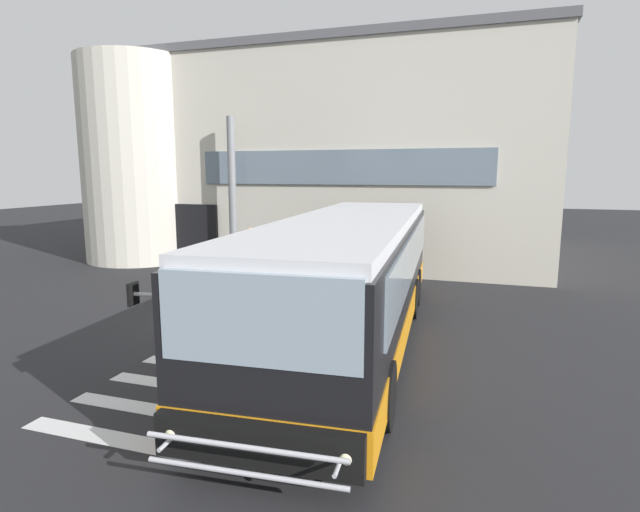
{
  "coord_description": "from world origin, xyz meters",
  "views": [
    {
      "loc": [
        6.0,
        -11.26,
        3.63
      ],
      "look_at": [
        1.98,
        0.94,
        1.5
      ],
      "focal_mm": 28.44,
      "sensor_mm": 36.0,
      "label": 1
    }
  ],
  "objects_px": {
    "entry_support_column": "(232,195)",
    "safety_bollard_yellow": "(253,270)",
    "bus_main_foreground": "(349,282)",
    "passenger_near_column": "(250,248)",
    "passenger_by_doorway": "(270,253)"
  },
  "relations": [
    {
      "from": "bus_main_foreground",
      "to": "safety_bollard_yellow",
      "type": "height_order",
      "value": "bus_main_foreground"
    },
    {
      "from": "passenger_near_column",
      "to": "safety_bollard_yellow",
      "type": "xyz_separation_m",
      "value": [
        0.85,
        -1.55,
        -0.48
      ]
    },
    {
      "from": "bus_main_foreground",
      "to": "safety_bollard_yellow",
      "type": "xyz_separation_m",
      "value": [
        -4.51,
        4.68,
        -0.88
      ]
    },
    {
      "from": "bus_main_foreground",
      "to": "entry_support_column",
      "type": "bearing_deg",
      "value": 133.55
    },
    {
      "from": "entry_support_column",
      "to": "safety_bollard_yellow",
      "type": "distance_m",
      "value": 3.39
    },
    {
      "from": "passenger_near_column",
      "to": "safety_bollard_yellow",
      "type": "relative_size",
      "value": 1.86
    },
    {
      "from": "entry_support_column",
      "to": "passenger_near_column",
      "type": "distance_m",
      "value": 2.05
    },
    {
      "from": "passenger_by_doorway",
      "to": "safety_bollard_yellow",
      "type": "distance_m",
      "value": 0.91
    },
    {
      "from": "bus_main_foreground",
      "to": "passenger_near_column",
      "type": "relative_size",
      "value": 6.82
    },
    {
      "from": "entry_support_column",
      "to": "safety_bollard_yellow",
      "type": "relative_size",
      "value": 6.23
    },
    {
      "from": "passenger_by_doorway",
      "to": "safety_bollard_yellow",
      "type": "bearing_deg",
      "value": -110.48
    },
    {
      "from": "bus_main_foreground",
      "to": "passenger_by_doorway",
      "type": "bearing_deg",
      "value": 128.12
    },
    {
      "from": "bus_main_foreground",
      "to": "passenger_by_doorway",
      "type": "distance_m",
      "value": 6.88
    },
    {
      "from": "safety_bollard_yellow",
      "to": "passenger_by_doorway",
      "type": "bearing_deg",
      "value": 69.52
    },
    {
      "from": "entry_support_column",
      "to": "passenger_near_column",
      "type": "xyz_separation_m",
      "value": [
        0.8,
        -0.25,
        -1.87
      ]
    }
  ]
}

